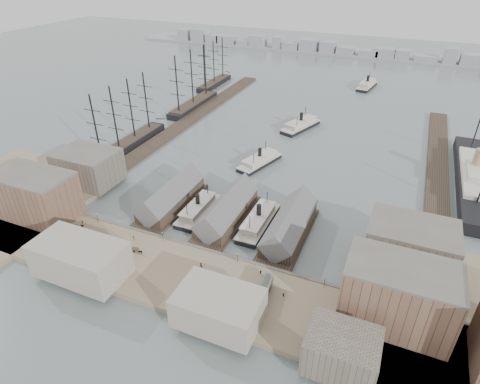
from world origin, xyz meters
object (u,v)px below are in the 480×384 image
at_px(horse_cart_left, 81,226).
at_px(horse_cart_center, 139,251).
at_px(horse_cart_right, 235,290).
at_px(ocean_steamer, 472,177).
at_px(tram, 265,289).
at_px(ferry_docked_west, 198,209).

bearing_deg(horse_cart_left, horse_cart_center, -55.43).
bearing_deg(horse_cart_left, horse_cart_right, -54.74).
xyz_separation_m(ocean_steamer, horse_cart_right, (-72.18, -107.84, -1.04)).
bearing_deg(tram, horse_cart_left, 171.74).
distance_m(ocean_steamer, tram, 122.57).
xyz_separation_m(horse_cart_left, horse_cart_center, (29.33, -3.49, -0.03)).
bearing_deg(ocean_steamer, horse_cart_left, -144.40).
relative_size(ocean_steamer, horse_cart_center, 18.01).
height_order(horse_cart_left, horse_cart_center, horse_cart_left).
distance_m(ferry_docked_west, ocean_steamer, 126.92).
bearing_deg(ferry_docked_west, ocean_steamer, 34.17).
bearing_deg(tram, ocean_steamer, 53.91).
xyz_separation_m(ocean_steamer, tram, (-63.29, -104.96, 0.24)).
bearing_deg(ferry_docked_west, horse_cart_right, -48.08).
bearing_deg(horse_cart_center, horse_cart_left, 72.34).
bearing_deg(ocean_steamer, horse_cart_center, -136.89).
distance_m(tram, horse_cart_center, 47.87).
bearing_deg(ferry_docked_west, horse_cart_center, -100.60).
height_order(ferry_docked_west, horse_cart_right, ferry_docked_west).
height_order(ocean_steamer, horse_cart_center, ocean_steamer).
bearing_deg(horse_cart_right, ocean_steamer, -48.74).
relative_size(horse_cart_center, horse_cart_right, 1.03).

